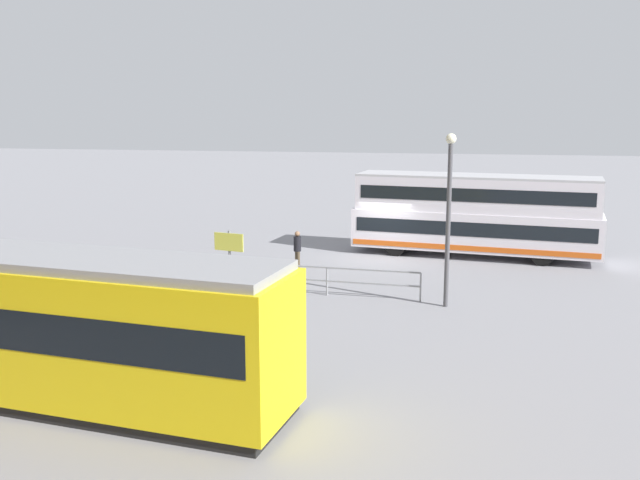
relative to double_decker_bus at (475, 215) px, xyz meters
The scene contains 6 objects.
ground_plane 4.77m from the double_decker_bus, 18.80° to the left, with size 160.00×160.00×0.00m, color gray.
double_decker_bus is the anchor object (origin of this frame).
pedestrian_near_railing 8.71m from the double_decker_bus, 31.31° to the left, with size 0.44×0.44×1.69m.
pedestrian_railing 9.99m from the double_decker_bus, 57.23° to the left, with size 6.94×0.42×1.08m.
info_sign 12.35m from the double_decker_bus, 42.25° to the left, with size 1.21×0.29×2.30m.
street_lamp 9.17m from the double_decker_bus, 83.44° to the left, with size 0.36×0.36×5.98m.
Camera 1 is at (-3.55, 31.70, 6.76)m, focal length 39.58 mm.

